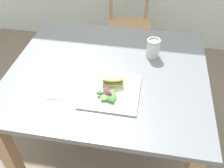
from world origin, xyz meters
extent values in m
plane|color=#7A6B5B|center=(0.00, 0.00, 0.00)|extent=(7.75, 7.75, 0.00)
cube|color=slate|center=(-0.01, 0.16, 0.72)|extent=(1.11, 0.98, 0.03)
cube|color=tan|center=(-0.50, -0.26, 0.35)|extent=(0.07, 0.07, 0.71)
cube|color=tan|center=(-0.50, 0.58, 0.35)|extent=(0.07, 0.07, 0.71)
cube|color=tan|center=(0.48, 0.58, 0.35)|extent=(0.07, 0.07, 0.71)
cylinder|color=tan|center=(-0.14, 0.97, 0.21)|extent=(0.03, 0.03, 0.43)
cylinder|color=tan|center=(0.19, 1.02, 0.21)|extent=(0.03, 0.03, 0.43)
cylinder|color=tan|center=(-0.20, 1.30, 0.21)|extent=(0.03, 0.03, 0.43)
cylinder|color=tan|center=(0.14, 1.36, 0.21)|extent=(0.03, 0.03, 0.43)
cube|color=tan|center=(0.00, 1.16, 0.44)|extent=(0.46, 0.46, 0.02)
cube|color=beige|center=(0.04, -0.01, 0.74)|extent=(0.29, 0.29, 0.01)
cube|color=#DBB270|center=(0.04, 0.04, 0.76)|extent=(0.11, 0.07, 0.02)
cube|color=#518438|center=(0.04, 0.04, 0.78)|extent=(0.11, 0.07, 0.01)
ellipsoid|color=#DBB270|center=(0.04, 0.04, 0.79)|extent=(0.12, 0.07, 0.02)
ellipsoid|color=#6B9E47|center=(0.02, -0.06, 0.76)|extent=(0.06, 0.06, 0.01)
ellipsoid|color=#6B9E47|center=(0.02, -0.07, 0.76)|extent=(0.06, 0.06, 0.01)
ellipsoid|color=#6B9E47|center=(0.05, -0.07, 0.76)|extent=(0.05, 0.06, 0.01)
ellipsoid|color=#518438|center=(0.05, -0.04, 0.76)|extent=(0.04, 0.07, 0.01)
ellipsoid|color=#602D47|center=(0.02, -0.03, 0.77)|extent=(0.05, 0.06, 0.02)
ellipsoid|color=#4C2338|center=(0.03, -0.05, 0.77)|extent=(0.05, 0.05, 0.02)
ellipsoid|color=#3D7033|center=(-0.01, -0.05, 0.77)|extent=(0.04, 0.03, 0.02)
ellipsoid|color=#518438|center=(0.02, -0.04, 0.76)|extent=(0.06, 0.06, 0.02)
ellipsoid|color=#3D7033|center=(0.05, -0.08, 0.76)|extent=(0.07, 0.06, 0.02)
ellipsoid|color=#518438|center=(0.06, -0.06, 0.76)|extent=(0.06, 0.06, 0.01)
cube|color=silver|center=(-0.24, 0.00, 0.74)|extent=(0.13, 0.24, 0.00)
cube|color=silver|center=(-0.23, -0.02, 0.75)|extent=(0.04, 0.14, 0.00)
cube|color=silver|center=(-0.25, 0.07, 0.75)|extent=(0.03, 0.05, 0.00)
cube|color=#38383D|center=(-0.25, 0.08, 0.75)|extent=(0.01, 0.03, 0.00)
cube|color=#38383D|center=(-0.25, 0.08, 0.75)|extent=(0.01, 0.03, 0.00)
cube|color=#38383D|center=(-0.26, 0.08, 0.75)|extent=(0.01, 0.03, 0.00)
cylinder|color=gold|center=(0.23, 0.34, 0.78)|extent=(0.07, 0.07, 0.08)
cylinder|color=silver|center=(0.23, 0.34, 0.79)|extent=(0.08, 0.08, 0.10)
torus|color=#B7B29E|center=(0.23, 0.34, 0.85)|extent=(0.08, 0.08, 0.01)
camera|label=1|loc=(0.20, -0.92, 1.64)|focal=40.40mm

